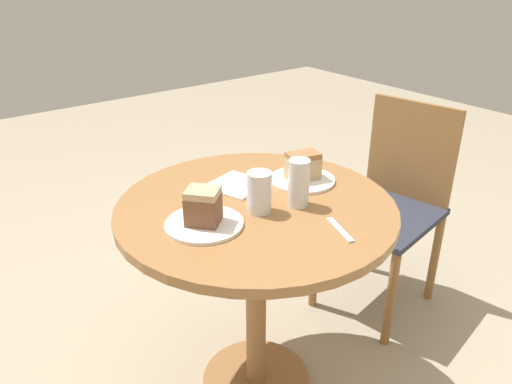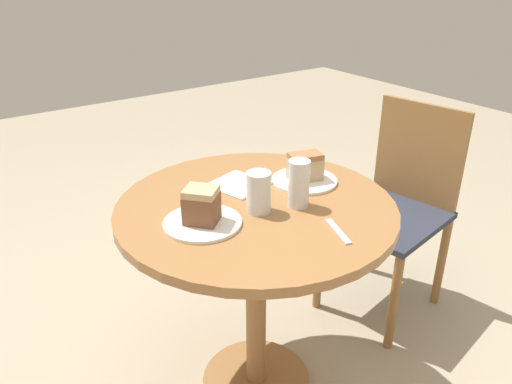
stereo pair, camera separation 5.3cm
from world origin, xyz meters
name	(u,v)px [view 1 (the left image)]	position (x,y,z in m)	size (l,w,h in m)	color
ground_plane	(256,382)	(0.00, 0.00, 0.00)	(8.00, 8.00, 0.00)	tan
table	(256,245)	(0.00, 0.00, 0.59)	(0.85, 0.85, 0.74)	#9E6B3D
chair	(390,204)	(-0.07, 0.77, 0.46)	(0.48, 0.50, 0.88)	olive
plate_near	(302,180)	(-0.04, 0.22, 0.74)	(0.22, 0.22, 0.01)	white
plate_far	(204,224)	(0.02, -0.20, 0.74)	(0.22, 0.22, 0.01)	white
cake_slice_near	(303,166)	(-0.04, 0.22, 0.79)	(0.09, 0.12, 0.09)	tan
cake_slice_far	(203,206)	(0.02, -0.20, 0.80)	(0.12, 0.12, 0.10)	brown
glass_lemonade	(299,186)	(0.08, 0.10, 0.80)	(0.06, 0.06, 0.15)	silver
glass_water	(259,194)	(0.04, -0.02, 0.79)	(0.07, 0.07, 0.12)	silver
napkin_stack	(237,185)	(-0.14, 0.03, 0.74)	(0.20, 0.20, 0.01)	white
spoon	(340,230)	(0.27, 0.08, 0.74)	(0.13, 0.06, 0.00)	silver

